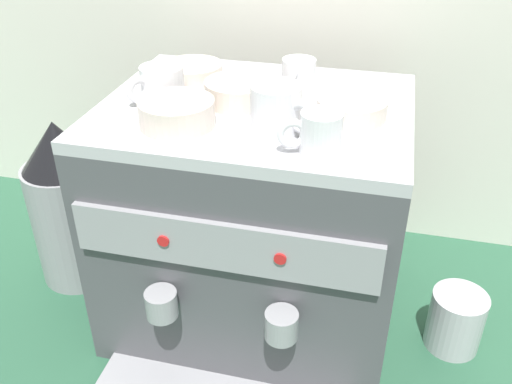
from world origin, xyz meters
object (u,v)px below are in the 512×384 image
object	(u,v)px
ceramic_cup_0	(278,109)
ceramic_cup_2	(298,76)
ceramic_bowl_1	(238,93)
ceramic_bowl_3	(192,72)
coffee_grinder	(69,204)
ceramic_bowl_0	(177,113)
ceramic_cup_1	(318,133)
ceramic_bowl_2	(352,108)
espresso_machine	(255,217)
milk_pitcher	(456,320)
ceramic_cup_3	(161,84)

from	to	relation	value
ceramic_cup_0	ceramic_cup_2	xyz separation A→B (m)	(0.00, 0.18, -0.01)
ceramic_bowl_1	ceramic_bowl_3	xyz separation A→B (m)	(-0.12, 0.10, -0.00)
ceramic_bowl_1	ceramic_bowl_3	distance (m)	0.15
coffee_grinder	ceramic_bowl_3	bearing A→B (deg)	15.97
ceramic_bowl_0	ceramic_bowl_3	xyz separation A→B (m)	(-0.05, 0.21, -0.01)
ceramic_cup_0	ceramic_bowl_1	distance (m)	0.13
ceramic_bowl_3	coffee_grinder	bearing A→B (deg)	-164.03
ceramic_cup_1	coffee_grinder	world-z (taller)	ceramic_cup_1
ceramic_bowl_2	espresso_machine	bearing A→B (deg)	176.40
ceramic_cup_1	ceramic_bowl_1	xyz separation A→B (m)	(-0.17, 0.16, -0.01)
coffee_grinder	milk_pitcher	world-z (taller)	coffee_grinder
ceramic_cup_1	coffee_grinder	xyz separation A→B (m)	(-0.57, 0.17, -0.32)
ceramic_cup_2	milk_pitcher	world-z (taller)	ceramic_cup_2
ceramic_cup_0	ceramic_cup_3	bearing A→B (deg)	161.46
espresso_machine	ceramic_cup_1	bearing A→B (deg)	-48.87
ceramic_bowl_2	coffee_grinder	bearing A→B (deg)	177.34
ceramic_bowl_0	ceramic_bowl_2	bearing A→B (deg)	20.02
milk_pitcher	ceramic_bowl_1	bearing A→B (deg)	178.29
ceramic_bowl_1	ceramic_cup_0	bearing A→B (deg)	-45.71
ceramic_bowl_0	coffee_grinder	distance (m)	0.47
ceramic_cup_1	ceramic_bowl_3	xyz separation A→B (m)	(-0.29, 0.25, -0.02)
espresso_machine	ceramic_bowl_3	xyz separation A→B (m)	(-0.15, 0.10, 0.26)
ceramic_cup_2	ceramic_bowl_0	size ratio (longest dim) A/B	0.76
ceramic_cup_2	ceramic_bowl_1	bearing A→B (deg)	-139.22
ceramic_cup_1	milk_pitcher	size ratio (longest dim) A/B	0.75
espresso_machine	ceramic_cup_0	xyz separation A→B (m)	(0.06, -0.09, 0.28)
coffee_grinder	milk_pitcher	size ratio (longest dim) A/B	3.09
coffee_grinder	espresso_machine	bearing A→B (deg)	-2.29
ceramic_cup_0	ceramic_bowl_1	size ratio (longest dim) A/B	0.97
ceramic_cup_1	ceramic_bowl_3	size ratio (longest dim) A/B	0.80
espresso_machine	ceramic_bowl_0	bearing A→B (deg)	-133.45
ceramic_bowl_3	ceramic_cup_3	bearing A→B (deg)	-99.73
ceramic_cup_3	ceramic_bowl_3	xyz separation A→B (m)	(0.02, 0.11, -0.02)
ceramic_cup_2	ceramic_bowl_3	size ratio (longest dim) A/B	0.80
ceramic_cup_0	ceramic_cup_1	size ratio (longest dim) A/B	1.23
ceramic_bowl_2	coffee_grinder	world-z (taller)	ceramic_bowl_2
ceramic_cup_2	ceramic_bowl_1	size ratio (longest dim) A/B	0.79
ceramic_cup_0	milk_pitcher	xyz separation A→B (m)	(0.36, 0.08, -0.46)
ceramic_cup_2	coffee_grinder	bearing A→B (deg)	-172.56
ceramic_cup_3	coffee_grinder	xyz separation A→B (m)	(-0.26, 0.03, -0.32)
ceramic_cup_1	ceramic_bowl_2	world-z (taller)	ceramic_cup_1
ceramic_bowl_2	coffee_grinder	xyz separation A→B (m)	(-0.61, 0.03, -0.31)
espresso_machine	ceramic_bowl_1	world-z (taller)	ceramic_bowl_1
espresso_machine	ceramic_bowl_3	bearing A→B (deg)	147.14
ceramic_bowl_0	milk_pitcher	distance (m)	0.69
ceramic_bowl_0	milk_pitcher	world-z (taller)	ceramic_bowl_0
espresso_machine	ceramic_cup_1	size ratio (longest dim) A/B	5.79
ceramic_cup_2	milk_pitcher	size ratio (longest dim) A/B	0.75
ceramic_cup_2	ceramic_bowl_0	world-z (taller)	ceramic_cup_2
ceramic_bowl_3	coffee_grinder	world-z (taller)	ceramic_bowl_3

